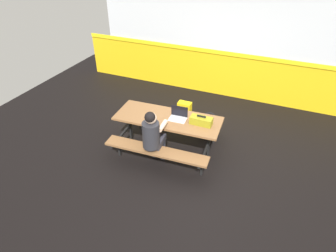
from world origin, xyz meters
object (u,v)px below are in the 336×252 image
backpack_dark (184,111)px  tote_bag_bright (209,124)px  student_nearer (153,135)px  toolbox_grey (201,121)px  picnic_table_main (168,125)px  laptop_silver (178,116)px

backpack_dark → tote_bag_bright: size_ratio=1.02×
student_nearer → toolbox_grey: 0.91m
picnic_table_main → toolbox_grey: toolbox_grey is taller
tote_bag_bright → student_nearer: bearing=-113.5°
student_nearer → toolbox_grey: (0.68, 0.60, 0.10)m
picnic_table_main → tote_bag_bright: (0.58, 0.89, -0.38)m
picnic_table_main → student_nearer: student_nearer is taller
laptop_silver → backpack_dark: (-0.27, 1.12, -0.57)m
picnic_table_main → toolbox_grey: 0.68m
laptop_silver → tote_bag_bright: 1.10m
toolbox_grey → tote_bag_bright: bearing=93.5°
backpack_dark → picnic_table_main: bearing=-85.9°
picnic_table_main → backpack_dark: (-0.08, 1.17, -0.36)m
student_nearer → toolbox_grey: bearing=41.1°
student_nearer → laptop_silver: (0.24, 0.61, 0.08)m
toolbox_grey → laptop_silver: bearing=178.5°
laptop_silver → picnic_table_main: bearing=-165.5°
laptop_silver → toolbox_grey: laptop_silver is taller
tote_bag_bright → laptop_silver: bearing=-115.0°
laptop_silver → toolbox_grey: (0.45, -0.01, 0.02)m
picnic_table_main → backpack_dark: 1.23m
student_nearer → laptop_silver: bearing=68.7°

